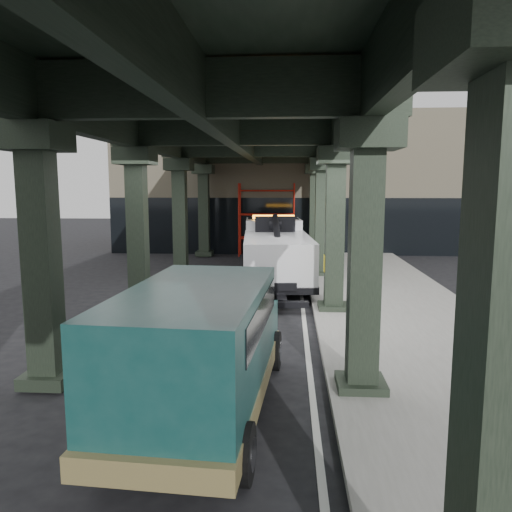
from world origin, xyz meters
The scene contains 8 objects.
ground centered at (0.00, 0.00, 0.00)m, with size 90.00×90.00×0.00m, color black.
sidewalk centered at (4.50, 2.00, 0.07)m, with size 5.00×40.00×0.15m, color gray.
lane_stripe centered at (1.70, 2.00, 0.01)m, with size 0.12×38.00×0.01m, color silver.
viaduct centered at (-0.40, 2.00, 5.46)m, with size 7.40×32.00×6.40m.
building centered at (2.00, 20.00, 4.00)m, with size 22.00×10.00×8.00m, color #C6B793.
scaffolding centered at (0.00, 14.64, 2.11)m, with size 3.08×0.88×4.00m.
tow_truck centered at (0.69, 6.71, 1.34)m, with size 2.98×8.56×2.76m.
towed_van centered at (-0.20, -5.07, 1.23)m, with size 2.59×5.76×2.28m.
Camera 1 is at (1.24, -12.98, 3.88)m, focal length 35.00 mm.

